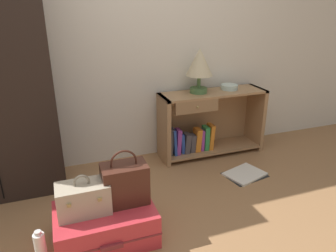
{
  "coord_description": "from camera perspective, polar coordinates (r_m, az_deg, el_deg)",
  "views": [
    {
      "loc": [
        -0.63,
        -1.5,
        1.53
      ],
      "look_at": [
        0.21,
        0.82,
        0.55
      ],
      "focal_mm": 34.21,
      "sensor_mm": 36.0,
      "label": 1
    }
  ],
  "objects": [
    {
      "name": "back_wall",
      "position": [
        3.08,
        -8.36,
        17.09
      ],
      "size": [
        6.4,
        0.1,
        2.6
      ],
      "primitive_type": "cube",
      "color": "silver",
      "rests_on": "ground_plane"
    },
    {
      "name": "bookshelf",
      "position": [
        3.34,
        6.84,
        0.3
      ],
      "size": [
        1.1,
        0.34,
        0.67
      ],
      "color": "#A37A51",
      "rests_on": "ground_plane"
    },
    {
      "name": "table_lamp",
      "position": [
        3.14,
        5.63,
        10.92
      ],
      "size": [
        0.26,
        0.26,
        0.44
      ],
      "color": "#4C7542",
      "rests_on": "bookshelf"
    },
    {
      "name": "bowl",
      "position": [
        3.36,
        10.87,
        6.85
      ],
      "size": [
        0.17,
        0.17,
        0.05
      ],
      "primitive_type": "cylinder",
      "color": "silver",
      "rests_on": "bookshelf"
    },
    {
      "name": "suitcase_large",
      "position": [
        2.29,
        -11.06,
        -16.81
      ],
      "size": [
        0.66,
        0.46,
        0.24
      ],
      "color": "#D1333D",
      "rests_on": "ground_plane"
    },
    {
      "name": "train_case",
      "position": [
        2.16,
        -14.83,
        -12.36
      ],
      "size": [
        0.33,
        0.2,
        0.28
      ],
      "color": "#B7A88E",
      "rests_on": "suitcase_large"
    },
    {
      "name": "handbag",
      "position": [
        2.19,
        -7.69,
        -10.07
      ],
      "size": [
        0.3,
        0.19,
        0.39
      ],
      "color": "#472319",
      "rests_on": "suitcase_large"
    },
    {
      "name": "bottle",
      "position": [
        2.29,
        -21.85,
        -19.11
      ],
      "size": [
        0.07,
        0.07,
        0.2
      ],
      "color": "white",
      "rests_on": "ground_plane"
    },
    {
      "name": "open_book_on_floor",
      "position": [
        3.11,
        13.53,
        -8.34
      ],
      "size": [
        0.41,
        0.36,
        0.02
      ],
      "color": "white",
      "rests_on": "ground_plane"
    }
  ]
}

